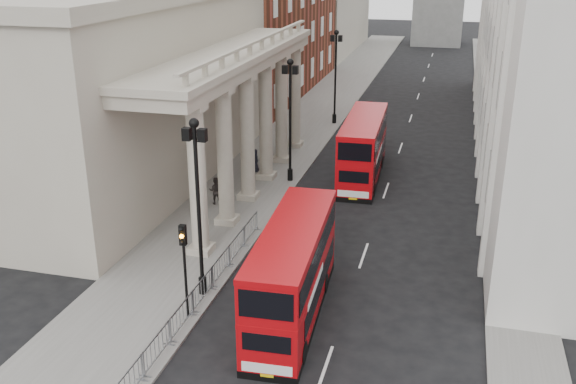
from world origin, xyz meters
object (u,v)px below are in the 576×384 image
object	(u,v)px
bus_far	(363,147)
traffic_light	(184,254)
pedestrian_a	(227,199)
pedestrian_b	(216,191)
lamp_post_north	(336,71)
lamp_post_mid	(290,112)
bus_near	(293,271)
lamp_post_south	(198,197)
pedestrian_c	(255,160)

from	to	relation	value
bus_far	traffic_light	bearing A→B (deg)	-104.78
traffic_light	pedestrian_a	size ratio (longest dim) A/B	2.79
pedestrian_b	lamp_post_north	bearing A→B (deg)	-110.45
lamp_post_mid	bus_far	distance (m)	5.77
bus_near	bus_far	xyz separation A→B (m)	(0.22, 18.69, 0.07)
bus_near	pedestrian_b	size ratio (longest dim) A/B	5.62
lamp_post_north	bus_far	world-z (taller)	lamp_post_north
bus_near	traffic_light	bearing A→B (deg)	-164.57
lamp_post_south	pedestrian_c	xyz separation A→B (m)	(-2.91, 17.15, -3.96)
bus_far	pedestrian_c	bearing A→B (deg)	-174.79
lamp_post_mid	lamp_post_north	xyz separation A→B (m)	(0.00, 16.00, 0.00)
traffic_light	pedestrian_a	bearing A→B (deg)	101.67
lamp_post_mid	pedestrian_b	xyz separation A→B (m)	(-3.37, -5.39, -3.92)
lamp_post_north	bus_far	bearing A→B (deg)	-71.44
lamp_post_south	bus_far	xyz separation A→B (m)	(4.66, 18.11, -2.66)
lamp_post_south	pedestrian_b	size ratio (longest dim) A/B	4.79
pedestrian_c	bus_far	bearing A→B (deg)	40.61
lamp_post_north	bus_near	world-z (taller)	lamp_post_north
pedestrian_c	traffic_light	bearing A→B (deg)	-47.68
bus_far	pedestrian_c	xyz separation A→B (m)	(-7.58, -0.96, -1.30)
pedestrian_a	pedestrian_b	xyz separation A→B (m)	(-1.06, 0.93, 0.10)
bus_near	lamp_post_south	bearing A→B (deg)	169.64
bus_near	pedestrian_a	size ratio (longest dim) A/B	6.34
lamp_post_south	traffic_light	distance (m)	2.71
lamp_post_mid	pedestrian_a	distance (m)	7.84
traffic_light	bus_near	distance (m)	4.66
traffic_light	pedestrian_a	world-z (taller)	traffic_light
lamp_post_south	lamp_post_north	bearing A→B (deg)	90.00
traffic_light	bus_far	bearing A→B (deg)	77.23
lamp_post_north	traffic_light	xyz separation A→B (m)	(0.10, -34.02, -1.80)
pedestrian_a	pedestrian_c	world-z (taller)	pedestrian_c
lamp_post_north	bus_near	xyz separation A→B (m)	(4.44, -32.58, -2.73)
lamp_post_mid	pedestrian_c	distance (m)	5.05
lamp_post_south	pedestrian_c	size ratio (longest dim) A/B	5.01
lamp_post_south	lamp_post_north	xyz separation A→B (m)	(0.00, 32.00, 0.00)
lamp_post_north	pedestrian_c	xyz separation A→B (m)	(-2.91, -14.85, -3.96)
lamp_post_mid	traffic_light	xyz separation A→B (m)	(0.10, -18.02, -1.80)
bus_near	bus_far	distance (m)	18.69
lamp_post_south	lamp_post_mid	xyz separation A→B (m)	(0.00, 16.00, 0.00)
traffic_light	bus_near	bearing A→B (deg)	18.41
traffic_light	pedestrian_b	world-z (taller)	traffic_light
lamp_post_south	traffic_light	bearing A→B (deg)	-87.16
lamp_post_mid	bus_near	world-z (taller)	lamp_post_mid
bus_near	bus_far	size ratio (longest dim) A/B	0.97
lamp_post_south	pedestrian_c	world-z (taller)	lamp_post_south
traffic_light	pedestrian_a	distance (m)	12.15
lamp_post_south	pedestrian_a	size ratio (longest dim) A/B	5.40
lamp_post_mid	bus_near	xyz separation A→B (m)	(4.44, -16.58, -2.73)
lamp_post_mid	pedestrian_a	xyz separation A→B (m)	(-2.32, -6.32, -4.02)
traffic_light	bus_far	size ratio (longest dim) A/B	0.43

